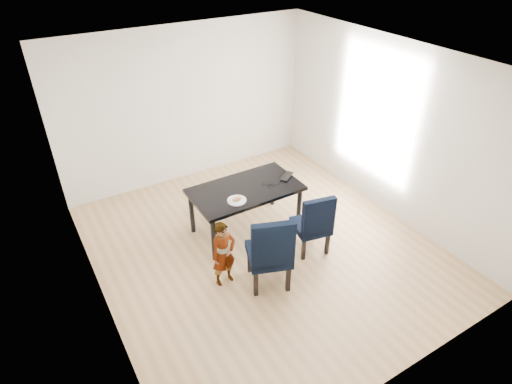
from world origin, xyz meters
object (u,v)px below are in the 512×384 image
chair_left (269,248)px  chair_right (311,221)px  laptop (284,176)px  child (224,254)px  plate (237,200)px  dining_table (246,209)px

chair_left → chair_right: chair_left is taller
laptop → chair_left: bearing=16.4°
child → laptop: child is taller
chair_right → plate: 1.08m
chair_left → laptop: chair_left is taller
dining_table → child: bearing=-134.0°
chair_right → child: (-1.36, 0.03, -0.01)m
chair_left → chair_right: bearing=36.5°
chair_right → laptop: (0.11, 0.85, 0.28)m
chair_right → plate: size_ratio=3.61×
chair_left → child: chair_left is taller
dining_table → plate: plate is taller
child → laptop: size_ratio=3.24×
chair_left → child: (-0.50, 0.29, -0.08)m
child → chair_left: bearing=-34.8°
dining_table → plate: bearing=-140.1°
dining_table → chair_right: bearing=-56.7°
chair_right → child: chair_right is taller
chair_right → plate: bearing=154.5°
child → plate: (0.53, 0.60, 0.29)m
child → laptop: 1.71m
dining_table → chair_left: chair_left is taller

